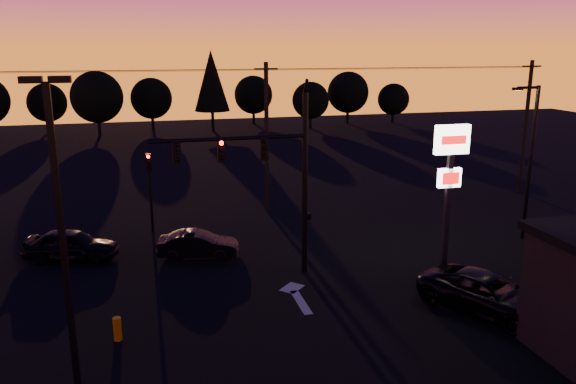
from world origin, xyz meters
name	(u,v)px	position (x,y,z in m)	size (l,w,h in m)	color
ground	(295,315)	(0.00, 0.00, 0.00)	(120.00, 120.00, 0.00)	black
lane_arrow	(297,295)	(0.50, 1.67, 0.01)	(1.20, 3.10, 0.01)	beige
traffic_signal_mast	(269,167)	(-0.10, 3.99, 4.94)	(6.79, 0.52, 8.58)	black
secondary_signal	(150,181)	(-5.00, 11.49, 2.86)	(0.30, 0.31, 4.35)	black
parking_lot_light	(60,220)	(-7.50, -3.00, 5.27)	(1.25, 0.30, 9.14)	black
pylon_sign	(450,170)	(7.00, 1.50, 4.91)	(1.50, 0.28, 6.80)	black
streetlight	(530,156)	(13.91, 5.50, 4.42)	(1.55, 0.35, 8.00)	black
utility_pole_1	(267,137)	(2.00, 14.00, 4.59)	(1.40, 0.26, 9.00)	black
utility_pole_2	(525,127)	(20.00, 14.00, 4.59)	(1.40, 0.26, 9.00)	black
power_wires	(266,69)	(2.00, 14.00, 8.57)	(36.00, 1.22, 0.07)	black
bollard	(117,329)	(-6.45, -0.27, 0.42)	(0.28, 0.28, 0.85)	#C67200
tree_1	(47,103)	(-16.00, 53.00, 3.43)	(4.54, 4.54, 5.71)	black
tree_2	(97,97)	(-10.00, 48.00, 4.37)	(5.77, 5.78, 7.26)	black
tree_3	(151,98)	(-4.00, 52.00, 3.75)	(4.95, 4.95, 6.22)	black
tree_4	(211,81)	(3.00, 49.00, 5.93)	(4.18, 4.18, 9.50)	black
tree_5	(253,95)	(9.00, 54.00, 3.75)	(4.95, 4.95, 6.22)	black
tree_6	(311,100)	(15.00, 48.00, 3.43)	(4.54, 4.54, 5.71)	black
tree_7	(348,92)	(21.00, 51.00, 4.06)	(5.36, 5.36, 6.74)	black
tree_8	(393,99)	(27.00, 50.00, 3.12)	(4.12, 4.12, 5.19)	black
car_left	(71,245)	(-8.83, 8.17, 0.74)	(1.75, 4.35, 1.48)	black
car_mid	(198,245)	(-2.95, 7.03, 0.63)	(1.34, 3.84, 1.26)	black
suv_parked	(489,294)	(7.21, -1.56, 0.74)	(2.44, 5.29, 1.47)	black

